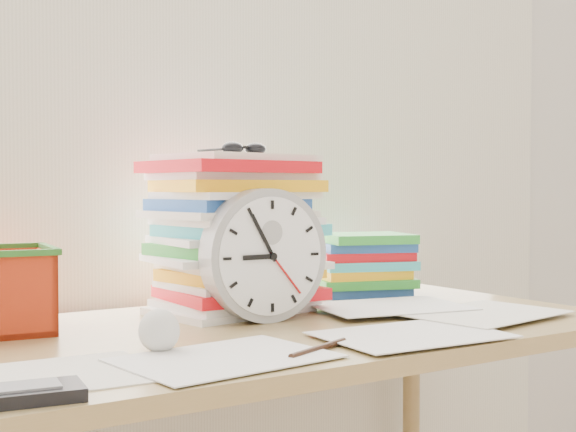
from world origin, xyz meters
TOP-DOWN VIEW (x-y plane):
  - curtain at (0.00, 1.98)m, footprint 2.40×0.01m
  - desk at (0.00, 1.60)m, footprint 1.40×0.70m
  - paper_stack at (0.05, 1.78)m, footprint 0.34×0.29m
  - clock at (0.04, 1.64)m, footprint 0.25×0.05m
  - sunglasses at (0.08, 1.78)m, footprint 0.13×0.11m
  - book_stack at (0.43, 1.83)m, footprint 0.30×0.26m
  - crumpled_ball at (-0.25, 1.49)m, footprint 0.07×0.07m
  - pen at (-0.04, 1.35)m, footprint 0.15×0.07m
  - calculator at (-0.51, 1.31)m, footprint 0.17×0.10m
  - scattered_papers at (0.00, 1.60)m, footprint 1.26×0.42m

SIDE VIEW (x-z plane):
  - desk at x=0.00m, z-range 0.30..1.05m
  - pen at x=-0.04m, z-range 0.75..0.76m
  - scattered_papers at x=0.00m, z-range 0.75..0.77m
  - calculator at x=-0.51m, z-range 0.75..0.77m
  - crumpled_ball at x=-0.25m, z-range 0.75..0.82m
  - book_stack at x=0.43m, z-range 0.75..0.90m
  - clock at x=0.04m, z-range 0.75..1.00m
  - paper_stack at x=0.05m, z-range 0.75..1.07m
  - sunglasses at x=0.08m, z-range 1.07..1.10m
  - curtain at x=0.00m, z-range 0.05..2.55m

